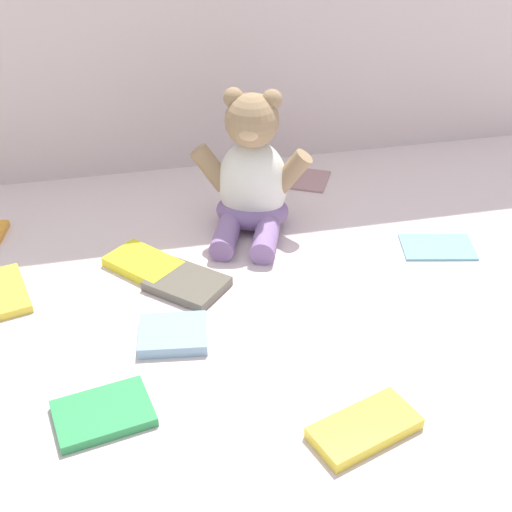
{
  "coord_description": "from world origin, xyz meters",
  "views": [
    {
      "loc": [
        -0.17,
        -0.95,
        0.69
      ],
      "look_at": [
        0.02,
        -0.1,
        0.1
      ],
      "focal_mm": 49.55,
      "sensor_mm": 36.0,
      "label": 1
    }
  ],
  "objects_px": {
    "book_case_0": "(173,334)",
    "book_case_1": "(143,264)",
    "book_case_6": "(103,413)",
    "teddy_bear": "(252,179)",
    "book_case_8": "(437,245)",
    "book_case_4": "(187,284)",
    "book_case_5": "(365,428)",
    "book_case_2": "(296,177)"
  },
  "relations": [
    {
      "from": "book_case_0",
      "to": "book_case_1",
      "type": "bearing_deg",
      "value": 15.65
    },
    {
      "from": "book_case_0",
      "to": "book_case_6",
      "type": "bearing_deg",
      "value": 149.37
    },
    {
      "from": "book_case_0",
      "to": "book_case_4",
      "type": "height_order",
      "value": "book_case_0"
    },
    {
      "from": "book_case_2",
      "to": "book_case_4",
      "type": "height_order",
      "value": "book_case_4"
    },
    {
      "from": "book_case_4",
      "to": "book_case_5",
      "type": "relative_size",
      "value": 0.86
    },
    {
      "from": "teddy_bear",
      "to": "book_case_1",
      "type": "height_order",
      "value": "teddy_bear"
    },
    {
      "from": "book_case_6",
      "to": "book_case_8",
      "type": "bearing_deg",
      "value": 104.57
    },
    {
      "from": "book_case_5",
      "to": "book_case_8",
      "type": "xyz_separation_m",
      "value": [
        0.27,
        0.38,
        -0.0
      ]
    },
    {
      "from": "book_case_4",
      "to": "book_case_8",
      "type": "xyz_separation_m",
      "value": [
        0.45,
        0.02,
        -0.0
      ]
    },
    {
      "from": "book_case_4",
      "to": "book_case_6",
      "type": "bearing_deg",
      "value": -166.16
    },
    {
      "from": "book_case_4",
      "to": "book_case_8",
      "type": "height_order",
      "value": "book_case_4"
    },
    {
      "from": "book_case_2",
      "to": "book_case_5",
      "type": "height_order",
      "value": "book_case_5"
    },
    {
      "from": "book_case_1",
      "to": "book_case_6",
      "type": "bearing_deg",
      "value": -144.64
    },
    {
      "from": "book_case_0",
      "to": "book_case_4",
      "type": "xyz_separation_m",
      "value": [
        0.04,
        0.12,
        -0.0
      ]
    },
    {
      "from": "book_case_0",
      "to": "teddy_bear",
      "type": "bearing_deg",
      "value": -24.39
    },
    {
      "from": "book_case_6",
      "to": "book_case_8",
      "type": "xyz_separation_m",
      "value": [
        0.6,
        0.28,
        -0.0
      ]
    },
    {
      "from": "book_case_4",
      "to": "book_case_1",
      "type": "bearing_deg",
      "value": 85.09
    },
    {
      "from": "teddy_bear",
      "to": "book_case_1",
      "type": "distance_m",
      "value": 0.25
    },
    {
      "from": "book_case_5",
      "to": "book_case_4",
      "type": "bearing_deg",
      "value": -172.29
    },
    {
      "from": "book_case_4",
      "to": "book_case_0",
      "type": "bearing_deg",
      "value": -153.96
    },
    {
      "from": "book_case_2",
      "to": "book_case_5",
      "type": "bearing_deg",
      "value": -160.41
    },
    {
      "from": "teddy_bear",
      "to": "book_case_5",
      "type": "relative_size",
      "value": 1.87
    },
    {
      "from": "teddy_bear",
      "to": "book_case_8",
      "type": "bearing_deg",
      "value": -5.06
    },
    {
      "from": "book_case_1",
      "to": "book_case_8",
      "type": "relative_size",
      "value": 0.97
    },
    {
      "from": "teddy_bear",
      "to": "book_case_6",
      "type": "relative_size",
      "value": 2.1
    },
    {
      "from": "teddy_bear",
      "to": "book_case_0",
      "type": "height_order",
      "value": "teddy_bear"
    },
    {
      "from": "teddy_bear",
      "to": "book_case_5",
      "type": "distance_m",
      "value": 0.53
    },
    {
      "from": "book_case_6",
      "to": "book_case_0",
      "type": "bearing_deg",
      "value": 130.9
    },
    {
      "from": "book_case_1",
      "to": "book_case_5",
      "type": "distance_m",
      "value": 0.49
    },
    {
      "from": "book_case_1",
      "to": "book_case_2",
      "type": "relative_size",
      "value": 0.95
    },
    {
      "from": "book_case_2",
      "to": "book_case_4",
      "type": "relative_size",
      "value": 1.07
    },
    {
      "from": "book_case_1",
      "to": "book_case_6",
      "type": "relative_size",
      "value": 0.99
    },
    {
      "from": "book_case_0",
      "to": "book_case_1",
      "type": "relative_size",
      "value": 0.82
    },
    {
      "from": "teddy_bear",
      "to": "book_case_5",
      "type": "xyz_separation_m",
      "value": [
        0.03,
        -0.53,
        -0.09
      ]
    },
    {
      "from": "teddy_bear",
      "to": "book_case_8",
      "type": "xyz_separation_m",
      "value": [
        0.31,
        -0.14,
        -0.09
      ]
    },
    {
      "from": "book_case_2",
      "to": "book_case_6",
      "type": "bearing_deg",
      "value": 171.98
    },
    {
      "from": "book_case_0",
      "to": "book_case_8",
      "type": "height_order",
      "value": "book_case_0"
    },
    {
      "from": "book_case_2",
      "to": "book_case_6",
      "type": "height_order",
      "value": "book_case_6"
    },
    {
      "from": "teddy_bear",
      "to": "book_case_1",
      "type": "bearing_deg",
      "value": -134.97
    },
    {
      "from": "book_case_2",
      "to": "book_case_8",
      "type": "bearing_deg",
      "value": -122.17
    },
    {
      "from": "book_case_6",
      "to": "book_case_4",
      "type": "bearing_deg",
      "value": 139.85
    },
    {
      "from": "book_case_0",
      "to": "book_case_4",
      "type": "relative_size",
      "value": 0.84
    }
  ]
}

